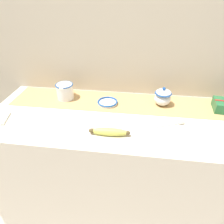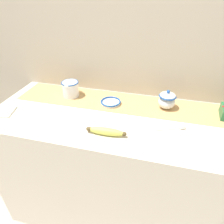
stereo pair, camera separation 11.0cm
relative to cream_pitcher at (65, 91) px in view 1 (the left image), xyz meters
The scene contains 9 objects.
ground_plane 1.04m from the cream_pitcher, 24.57° to the right, with size 12.00×12.00×0.00m, color #B2A899.
countertop 0.65m from the cream_pitcher, 24.57° to the right, with size 1.52×0.61×0.91m, color beige.
back_wall 0.46m from the cream_pitcher, 23.79° to the left, with size 2.32×0.04×2.40m, color #B7AD99.
table_runner 0.36m from the cream_pitcher, ahead, with size 1.39×0.26×0.00m, color tan.
cream_pitcher is the anchor object (origin of this frame).
sugar_bowl 0.63m from the cream_pitcher, ahead, with size 0.10×0.10×0.12m.
small_dish 0.29m from the cream_pitcher, ahead, with size 0.13×0.13×0.02m.
banana 0.48m from the cream_pitcher, 44.86° to the right, with size 0.21×0.05×0.04m.
spoon 0.74m from the cream_pitcher, 15.39° to the right, with size 0.16×0.08×0.01m.
Camera 1 is at (0.10, -0.96, 1.56)m, focal length 32.00 mm.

